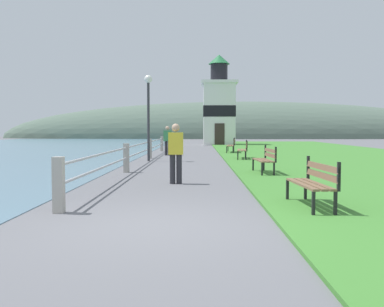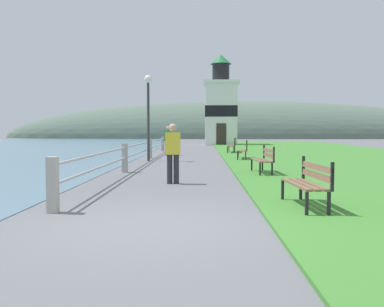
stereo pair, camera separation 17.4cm
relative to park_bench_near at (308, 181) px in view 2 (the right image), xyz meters
name	(u,v)px [view 2 (the right image)]	position (x,y,z in m)	size (l,w,h in m)	color
ground_plane	(146,226)	(-2.81, -1.39, -0.54)	(160.00, 160.00, 0.00)	slate
grass_verge	(330,155)	(5.08, 15.79, -0.51)	(12.00, 51.54, 0.06)	#428433
seawall_railing	(150,147)	(-4.60, 13.71, 0.06)	(0.18, 28.38, 1.00)	#A8A399
park_bench_near	(308,181)	(0.00, 0.00, 0.00)	(0.57, 1.67, 0.94)	brown
park_bench_midway	(264,158)	(0.06, 6.05, 0.00)	(0.55, 1.67, 0.94)	brown
park_bench_far	(244,149)	(0.05, 12.81, 0.00)	(0.65, 1.93, 0.94)	brown
park_bench_by_lighthouse	(233,144)	(-0.09, 18.39, 0.00)	(0.68, 1.99, 0.94)	brown
lighthouse	(221,108)	(-0.23, 32.48, 2.97)	(3.35, 3.35, 8.43)	white
person_strolling	(173,151)	(-2.75, 3.67, 0.35)	(0.40, 0.22, 1.63)	#28282D
person_by_railing	(168,140)	(-3.89, 16.21, 0.36)	(0.45, 0.35, 1.65)	#28282D
lamp_post	(148,102)	(-4.45, 11.89, 2.20)	(0.36, 0.36, 3.96)	#333338
distant_hillside	(246,138)	(5.19, 62.96, -0.54)	(80.00, 16.00, 12.00)	#566B5B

